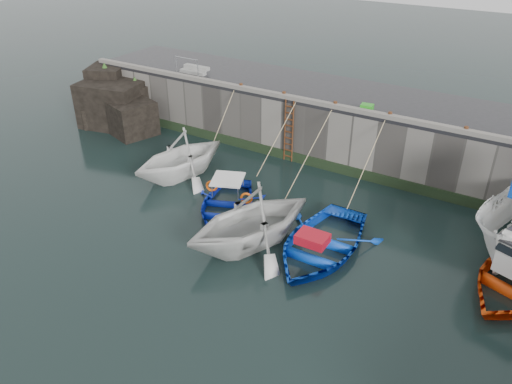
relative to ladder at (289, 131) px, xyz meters
The scene contains 22 objects.
ground 10.24m from the ladder, 78.60° to the right, with size 120.00×120.00×0.00m, color black.
quay_back 3.27m from the ladder, 52.28° to the left, with size 30.00×5.00×3.00m, color slate.
road_back 3.59m from the ladder, 52.28° to the left, with size 30.00×5.00×0.16m, color black.
kerb_back 2.62m from the ladder, ahead, with size 30.00×0.30×0.20m, color slate.
algae_back 2.41m from the ladder, ahead, with size 30.00×0.08×0.50m, color black.
rock_outcrop 10.95m from the ladder, behind, with size 5.85×4.24×3.41m.
ladder is the anchor object (origin of this frame).
boat_near_white 5.69m from the ladder, 131.29° to the right, with size 4.28×4.96×2.61m, color white.
boat_near_white_rope 4.01m from the ladder, 168.11° to the right, with size 0.04×3.10×3.10m, color tan, non-canonical shape.
boat_near_blue 5.84m from the ladder, 89.45° to the right, with size 3.27×4.58×0.95m, color #0C26C0.
boat_near_blue_rope 2.20m from the ladder, 87.96° to the right, with size 0.04×4.13×3.10m, color tan, non-canonical shape.
boat_near_blacktrim 7.67m from the ladder, 72.51° to the right, with size 4.62×5.35×2.82m, color silver.
boat_near_blacktrim_rope 3.58m from the ladder, 45.39° to the right, with size 0.04×5.41×3.10m, color tan, non-canonical shape.
boat_near_navy 7.89m from the ladder, 52.56° to the right, with size 3.90×5.46×1.13m, color blue.
boat_near_navy_rope 5.27m from the ladder, 20.70° to the right, with size 0.04×4.54×3.10m, color tan, non-canonical shape.
fish_crate 4.06m from the ladder, 10.30° to the left, with size 0.55×0.45×0.30m, color #259B1C.
railing 7.10m from the ladder, 168.83° to the left, with size 1.60×1.05×1.00m.
bollard_a 3.47m from the ladder, behind, with size 0.18×0.18×0.28m, color #3F1E0F.
bollard_b 1.81m from the ladder, 146.14° to the left, with size 0.18×0.18×0.28m, color #3F1E0F.
bollard_c 2.81m from the ladder, ahead, with size 0.18×0.18×0.28m, color #3F1E0F.
bollard_d 5.11m from the ladder, ahead, with size 0.18×0.18×0.28m, color #3F1E0F.
bollard_e 8.19m from the ladder, ahead, with size 0.18×0.18×0.28m, color #3F1E0F.
Camera 1 is at (8.59, -10.45, 11.21)m, focal length 35.00 mm.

